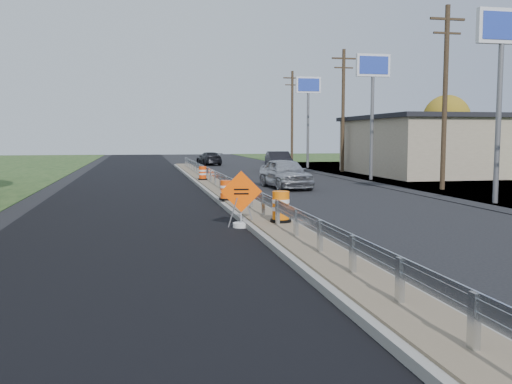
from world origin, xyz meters
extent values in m
plane|color=black|center=(0.00, 0.00, 0.00)|extent=(140.00, 140.00, 0.00)
cube|color=black|center=(-4.40, 10.00, 0.01)|extent=(7.20, 120.00, 0.01)
cube|color=gray|center=(0.00, 8.00, 0.09)|extent=(1.60, 55.00, 0.18)
cube|color=brown|center=(0.00, 8.00, 0.20)|extent=(1.25, 55.00, 0.05)
cube|color=silver|center=(0.00, -12.00, 0.58)|extent=(0.10, 0.15, 0.70)
cube|color=silver|center=(0.00, -10.00, 0.58)|extent=(0.10, 0.15, 0.70)
cube|color=silver|center=(0.00, -8.00, 0.58)|extent=(0.10, 0.15, 0.70)
cube|color=silver|center=(0.00, -6.00, 0.58)|extent=(0.10, 0.15, 0.70)
cube|color=silver|center=(0.00, -4.00, 0.58)|extent=(0.10, 0.15, 0.70)
cube|color=silver|center=(0.00, -2.00, 0.58)|extent=(0.10, 0.15, 0.70)
cube|color=silver|center=(0.00, 0.00, 0.58)|extent=(0.10, 0.15, 0.70)
cube|color=silver|center=(0.00, 2.00, 0.58)|extent=(0.10, 0.15, 0.70)
cube|color=silver|center=(0.00, 4.00, 0.58)|extent=(0.10, 0.15, 0.70)
cube|color=silver|center=(0.00, 6.00, 0.58)|extent=(0.10, 0.15, 0.70)
cube|color=silver|center=(0.00, 8.00, 0.58)|extent=(0.10, 0.15, 0.70)
cube|color=silver|center=(0.00, 10.00, 0.58)|extent=(0.10, 0.15, 0.70)
cube|color=silver|center=(0.00, 12.00, 0.58)|extent=(0.10, 0.15, 0.70)
cube|color=silver|center=(0.00, 14.00, 0.58)|extent=(0.10, 0.15, 0.70)
cube|color=silver|center=(0.00, 16.00, 0.58)|extent=(0.10, 0.15, 0.70)
cube|color=silver|center=(0.00, 18.00, 0.58)|extent=(0.10, 0.15, 0.70)
cube|color=silver|center=(0.00, 20.00, 0.58)|extent=(0.10, 0.15, 0.70)
cube|color=silver|center=(0.00, 22.00, 0.58)|extent=(0.10, 0.15, 0.70)
cube|color=silver|center=(0.00, 24.00, 0.58)|extent=(0.10, 0.15, 0.70)
cube|color=silver|center=(0.00, 26.00, 0.58)|extent=(0.10, 0.15, 0.70)
cube|color=silver|center=(0.00, 28.00, 0.58)|extent=(0.10, 0.15, 0.70)
cube|color=silver|center=(0.00, 30.00, 0.58)|extent=(0.10, 0.15, 0.70)
cube|color=silver|center=(0.00, 32.00, 0.58)|extent=(0.10, 0.15, 0.70)
cube|color=silver|center=(0.00, 9.00, 0.78)|extent=(0.04, 46.00, 0.34)
cube|color=silver|center=(0.00, 9.00, 0.70)|extent=(0.06, 46.00, 0.03)
cube|color=silver|center=(0.00, 9.00, 0.86)|extent=(0.06, 46.00, 0.03)
cube|color=tan|center=(21.00, 20.00, 2.00)|extent=(18.00, 12.00, 4.00)
cube|color=black|center=(21.00, 20.00, 4.12)|extent=(18.50, 12.50, 0.30)
cube|color=black|center=(12.05, 20.00, 1.60)|extent=(0.08, 7.20, 2.20)
cylinder|color=slate|center=(10.50, 3.00, 3.40)|extent=(0.22, 0.22, 6.80)
cube|color=white|center=(10.50, 3.00, 7.20)|extent=(2.20, 0.25, 1.40)
cube|color=#263FB2|center=(10.50, 3.00, 7.20)|extent=(1.90, 0.30, 1.10)
cylinder|color=slate|center=(10.50, 16.00, 3.40)|extent=(0.22, 0.22, 6.80)
cube|color=white|center=(10.50, 16.00, 7.20)|extent=(2.20, 0.25, 1.40)
cube|color=#263FB2|center=(10.50, 16.00, 7.20)|extent=(1.90, 0.30, 1.10)
cylinder|color=slate|center=(10.50, 30.00, 3.40)|extent=(0.22, 0.22, 6.80)
cube|color=white|center=(10.50, 30.00, 7.20)|extent=(2.20, 0.25, 1.40)
cube|color=#263FB2|center=(10.50, 30.00, 7.20)|extent=(1.90, 0.30, 1.10)
cylinder|color=#473523|center=(11.50, 9.00, 4.70)|extent=(0.26, 0.26, 9.40)
cube|color=#473523|center=(11.50, 9.00, 8.70)|extent=(1.90, 0.12, 0.12)
cube|color=#473523|center=(11.50, 9.00, 8.00)|extent=(1.50, 0.10, 0.10)
cylinder|color=#473523|center=(11.50, 24.00, 4.70)|extent=(0.26, 0.26, 9.40)
cube|color=#473523|center=(11.50, 24.00, 8.70)|extent=(1.90, 0.12, 0.12)
cube|color=#473523|center=(11.50, 24.00, 8.00)|extent=(1.50, 0.10, 0.10)
cylinder|color=#473523|center=(11.50, 39.00, 4.70)|extent=(0.26, 0.26, 9.40)
cube|color=#473523|center=(11.50, 39.00, 8.70)|extent=(1.90, 0.12, 0.12)
cube|color=#473523|center=(11.50, 39.00, 8.00)|extent=(1.50, 0.10, 0.10)
cylinder|color=#473523|center=(26.00, 34.00, 1.54)|extent=(0.36, 0.36, 3.08)
sphere|color=olive|center=(26.00, 34.00, 4.55)|extent=(4.62, 4.62, 4.62)
cylinder|color=white|center=(-0.90, -1.00, 0.08)|extent=(0.53, 0.53, 0.15)
cube|color=slate|center=(-1.16, -1.00, 0.47)|extent=(0.31, 0.08, 0.91)
cube|color=slate|center=(-0.64, -1.00, 0.47)|extent=(0.31, 0.08, 0.91)
cube|color=slate|center=(-0.90, -0.96, 0.47)|extent=(0.07, 0.24, 0.93)
cube|color=#FF5105|center=(-0.90, -1.00, 1.11)|extent=(1.26, 0.19, 1.26)
cube|color=black|center=(-0.90, -1.02, 1.18)|extent=(0.45, 0.07, 0.05)
cube|color=black|center=(-0.90, -1.02, 1.05)|extent=(0.45, 0.07, 0.05)
cylinder|color=black|center=(0.20, -1.59, 0.27)|extent=(0.63, 0.63, 0.08)
cylinder|color=orange|center=(0.20, -1.59, 0.71)|extent=(0.50, 0.50, 0.88)
cylinder|color=white|center=(0.20, -1.59, 0.86)|extent=(0.52, 0.52, 0.12)
cylinder|color=white|center=(0.20, -1.59, 0.63)|extent=(0.52, 0.52, 0.12)
cylinder|color=black|center=(-0.55, 4.59, 0.27)|extent=(0.54, 0.54, 0.07)
cylinder|color=#FF4C0A|center=(-0.55, 4.59, 0.64)|extent=(0.43, 0.43, 0.75)
cylinder|color=white|center=(-0.55, 4.59, 0.77)|extent=(0.44, 0.44, 0.10)
cylinder|color=white|center=(-0.55, 4.59, 0.57)|extent=(0.44, 0.44, 0.10)
cylinder|color=black|center=(-0.30, 15.39, 0.27)|extent=(0.54, 0.54, 0.07)
cylinder|color=#F1410A|center=(-0.30, 15.39, 0.65)|extent=(0.43, 0.43, 0.76)
cylinder|color=white|center=(-0.30, 15.39, 0.77)|extent=(0.45, 0.45, 0.10)
cylinder|color=white|center=(-0.30, 15.39, 0.57)|extent=(0.45, 0.45, 0.10)
cylinder|color=black|center=(7.63, 26.03, 0.04)|extent=(0.61, 0.61, 0.08)
cylinder|color=#DA6309|center=(7.63, 26.03, 0.47)|extent=(0.49, 0.49, 0.85)
cylinder|color=white|center=(7.63, 26.03, 0.61)|extent=(0.50, 0.50, 0.11)
cylinder|color=white|center=(7.63, 26.03, 0.39)|extent=(0.50, 0.50, 0.11)
imported|color=#B2B2B7|center=(3.75, 11.64, 0.81)|extent=(2.27, 4.86, 1.61)
imported|color=black|center=(6.92, 26.08, 0.79)|extent=(2.09, 4.92, 1.58)
imported|color=black|center=(2.67, 37.01, 0.63)|extent=(2.30, 4.50, 1.25)
camera|label=1|loc=(-3.91, -18.01, 2.79)|focal=40.00mm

